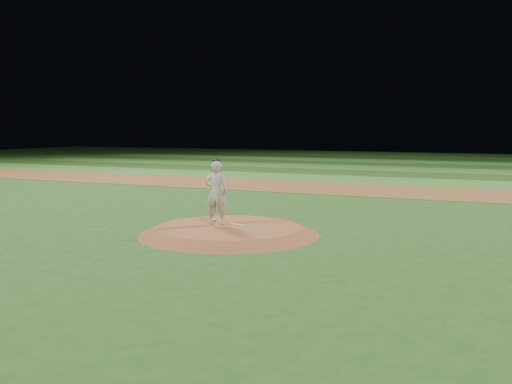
{
  "coord_description": "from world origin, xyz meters",
  "views": [
    {
      "loc": [
        7.88,
        -15.24,
        3.27
      ],
      "look_at": [
        0.0,
        2.0,
        1.1
      ],
      "focal_mm": 40.0,
      "sensor_mm": 36.0,
      "label": 1
    }
  ],
  "objects_px": {
    "pitcher_on_mound": "(216,192)",
    "pitching_rubber": "(237,225)",
    "pitchers_mound": "(229,230)",
    "rosin_bag": "(214,220)"
  },
  "relations": [
    {
      "from": "rosin_bag",
      "to": "pitcher_on_mound",
      "type": "height_order",
      "value": "pitcher_on_mound"
    },
    {
      "from": "rosin_bag",
      "to": "pitcher_on_mound",
      "type": "distance_m",
      "value": 1.17
    },
    {
      "from": "pitcher_on_mound",
      "to": "pitching_rubber",
      "type": "bearing_deg",
      "value": 11.08
    },
    {
      "from": "pitcher_on_mound",
      "to": "rosin_bag",
      "type": "bearing_deg",
      "value": 125.64
    },
    {
      "from": "pitchers_mound",
      "to": "pitcher_on_mound",
      "type": "height_order",
      "value": "pitcher_on_mound"
    },
    {
      "from": "rosin_bag",
      "to": "pitching_rubber",
      "type": "bearing_deg",
      "value": -21.37
    },
    {
      "from": "pitching_rubber",
      "to": "rosin_bag",
      "type": "distance_m",
      "value": 1.11
    },
    {
      "from": "pitcher_on_mound",
      "to": "pitchers_mound",
      "type": "bearing_deg",
      "value": -18.51
    },
    {
      "from": "pitching_rubber",
      "to": "pitcher_on_mound",
      "type": "bearing_deg",
      "value": -154.78
    },
    {
      "from": "pitchers_mound",
      "to": "pitching_rubber",
      "type": "relative_size",
      "value": 8.89
    }
  ]
}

